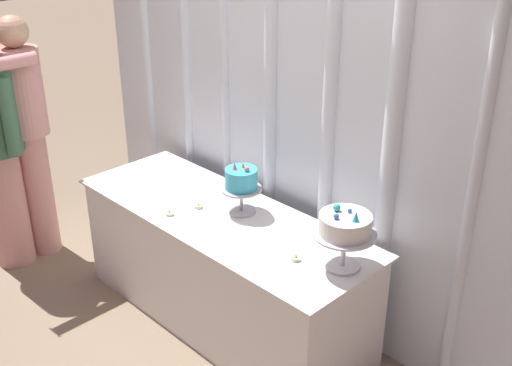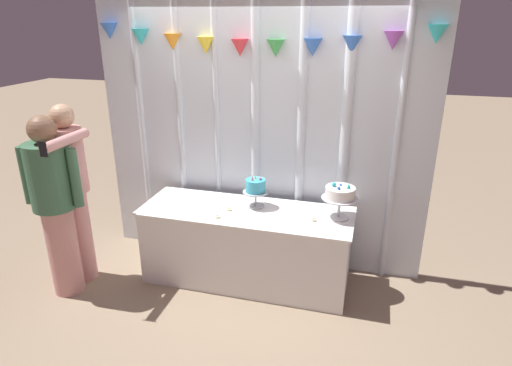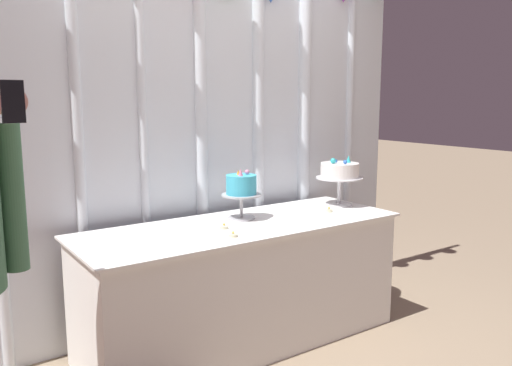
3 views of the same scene
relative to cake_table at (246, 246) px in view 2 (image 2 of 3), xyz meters
name	(u,v)px [view 2 (image 2 of 3)]	position (x,y,z in m)	size (l,w,h in m)	color
ground_plane	(244,284)	(0.00, -0.10, -0.37)	(24.00, 24.00, 0.00)	gray
draped_curtain	(262,131)	(0.03, 0.45, 1.02)	(3.25, 0.17, 2.62)	silver
cake_table	(246,246)	(0.00, 0.00, 0.00)	(1.97, 0.70, 0.74)	white
cake_display_nearleft	(256,188)	(0.06, 0.10, 0.56)	(0.24, 0.24, 0.32)	#B2B2B7
cake_display_nearright	(340,194)	(0.84, 0.06, 0.60)	(0.32, 0.32, 0.34)	silver
tealight_far_left	(217,217)	(-0.20, -0.22, 0.38)	(0.05, 0.05, 0.03)	beige
tealight_near_left	(229,209)	(-0.15, -0.04, 0.38)	(0.05, 0.05, 0.03)	beige
tealight_near_right	(313,220)	(0.63, -0.06, 0.38)	(0.05, 0.05, 0.04)	beige
guest_girl_blue_dress	(72,185)	(-1.54, -0.39, 0.61)	(0.44, 0.65, 1.72)	#D6938E
guest_man_pink_jacket	(55,202)	(-1.56, -0.61, 0.53)	(0.54, 0.41, 1.67)	#D6938E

